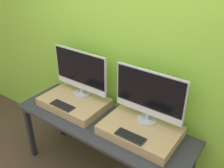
{
  "coord_description": "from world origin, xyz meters",
  "views": [
    {
      "loc": [
        1.21,
        -1.21,
        2.19
      ],
      "look_at": [
        0.0,
        0.47,
        1.05
      ],
      "focal_mm": 40.0,
      "sensor_mm": 36.0,
      "label": 1
    }
  ],
  "objects": [
    {
      "name": "wall_back",
      "position": [
        0.0,
        0.67,
        1.3
      ],
      "size": [
        8.0,
        0.04,
        2.6
      ],
      "color": "#8CC638",
      "rests_on": "ground_plane"
    },
    {
      "name": "workbench",
      "position": [
        0.0,
        0.3,
        0.64
      ],
      "size": [
        1.82,
        0.6,
        0.72
      ],
      "color": "#2D2D33",
      "rests_on": "ground_plane"
    },
    {
      "name": "wooden_riser_left",
      "position": [
        -0.4,
        0.35,
        0.76
      ],
      "size": [
        0.68,
        0.46,
        0.09
      ],
      "color": "tan",
      "rests_on": "workbench"
    },
    {
      "name": "monitor_left",
      "position": [
        -0.4,
        0.47,
        1.07
      ],
      "size": [
        0.66,
        0.19,
        0.49
      ],
      "color": "#B2B2B7",
      "rests_on": "wooden_riser_left"
    },
    {
      "name": "keyboard_left",
      "position": [
        -0.4,
        0.18,
        0.82
      ],
      "size": [
        0.26,
        0.1,
        0.01
      ],
      "color": "#2D2D2D",
      "rests_on": "wooden_riser_left"
    },
    {
      "name": "wooden_riser_right",
      "position": [
        0.4,
        0.35,
        0.76
      ],
      "size": [
        0.68,
        0.46,
        0.09
      ],
      "color": "tan",
      "rests_on": "workbench"
    },
    {
      "name": "monitor_right",
      "position": [
        0.4,
        0.47,
        1.07
      ],
      "size": [
        0.66,
        0.19,
        0.49
      ],
      "color": "#B2B2B7",
      "rests_on": "wooden_riser_right"
    },
    {
      "name": "keyboard_right",
      "position": [
        0.4,
        0.18,
        0.82
      ],
      "size": [
        0.26,
        0.1,
        0.01
      ],
      "color": "#2D2D2D",
      "rests_on": "wooden_riser_right"
    }
  ]
}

